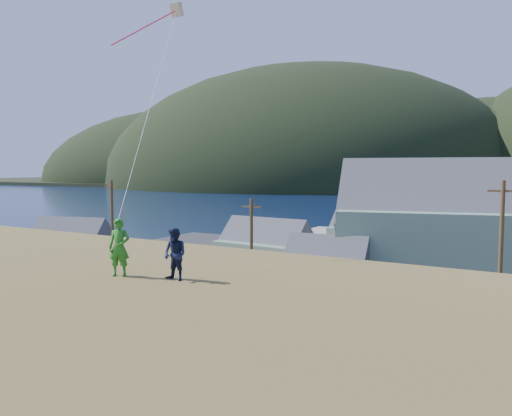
{
  "coord_description": "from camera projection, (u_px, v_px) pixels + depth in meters",
  "views": [
    {
      "loc": [
        13.78,
        -29.37,
        10.39
      ],
      "look_at": [
        3.45,
        -11.81,
        8.8
      ],
      "focal_mm": 35.0,
      "sensor_mm": 36.0,
      "label": 1
    }
  ],
  "objects": [
    {
      "name": "ground",
      "position": [
        301.0,
        326.0,
        33.01
      ],
      "size": [
        900.0,
        900.0,
        0.0
      ],
      "primitive_type": "plane",
      "color": "#0A1638",
      "rests_on": "ground"
    },
    {
      "name": "grass_strip",
      "position": [
        288.0,
        334.0,
        31.29
      ],
      "size": [
        110.0,
        8.0,
        0.1
      ],
      "primitive_type": "cube",
      "color": "#4C3D19",
      "rests_on": "ground"
    },
    {
      "name": "waterfront_lot",
      "position": [
        378.0,
        278.0,
        47.61
      ],
      "size": [
        72.0,
        36.0,
        0.12
      ],
      "primitive_type": "cube",
      "color": "#28282B",
      "rests_on": "ground"
    },
    {
      "name": "wharf",
      "position": [
        384.0,
        240.0,
        70.38
      ],
      "size": [
        26.0,
        14.0,
        0.9
      ],
      "primitive_type": "cube",
      "color": "gray",
      "rests_on": "ground"
    },
    {
      "name": "shed_teal",
      "position": [
        68.0,
        245.0,
        52.71
      ],
      "size": [
        9.25,
        7.45,
        6.39
      ],
      "rotation": [
        0.0,
        0.0,
        0.25
      ],
      "color": "#327572",
      "rests_on": "waterfront_lot"
    },
    {
      "name": "shed_palegreen_near",
      "position": [
        263.0,
        248.0,
        50.02
      ],
      "size": [
        9.53,
        6.42,
        6.6
      ],
      "rotation": [
        0.0,
        0.0,
        -0.08
      ],
      "color": "slate",
      "rests_on": "waterfront_lot"
    },
    {
      "name": "shed_white",
      "position": [
        326.0,
        265.0,
        42.93
      ],
      "size": [
        7.56,
        5.42,
        5.65
      ],
      "rotation": [
        0.0,
        0.0,
        0.11
      ],
      "color": "beige",
      "rests_on": "waterfront_lot"
    },
    {
      "name": "shed_palegreen_far",
      "position": [
        377.0,
        233.0,
        59.33
      ],
      "size": [
        11.11,
        6.73,
        7.28
      ],
      "rotation": [
        0.0,
        0.0,
        -0.05
      ],
      "color": "gray",
      "rests_on": "waterfront_lot"
    },
    {
      "name": "utility_poles",
      "position": [
        263.0,
        249.0,
        35.86
      ],
      "size": [
        30.75,
        0.24,
        9.66
      ],
      "color": "#47331E",
      "rests_on": "waterfront_lot"
    },
    {
      "name": "parked_cars",
      "position": [
        305.0,
        255.0,
        55.32
      ],
      "size": [
        24.3,
        13.47,
        1.53
      ],
      "color": "white",
      "rests_on": "waterfront_lot"
    },
    {
      "name": "kite_flyer_green",
      "position": [
        119.0,
        247.0,
        14.83
      ],
      "size": [
        0.75,
        0.65,
        1.73
      ],
      "primitive_type": "imported",
      "rotation": [
        0.0,
        0.0,
        0.45
      ],
      "color": "#287B21",
      "rests_on": "hillside"
    },
    {
      "name": "kite_flyer_navy",
      "position": [
        175.0,
        254.0,
        14.27
      ],
      "size": [
        0.77,
        0.62,
        1.51
      ],
      "primitive_type": "imported",
      "rotation": [
        0.0,
        0.0,
        -0.07
      ],
      "color": "#141B38",
      "rests_on": "hillside"
    },
    {
      "name": "kite_rig",
      "position": [
        171.0,
        15.0,
        20.31
      ],
      "size": [
        1.91,
        3.18,
        10.28
      ],
      "color": "beige",
      "rests_on": "ground"
    }
  ]
}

